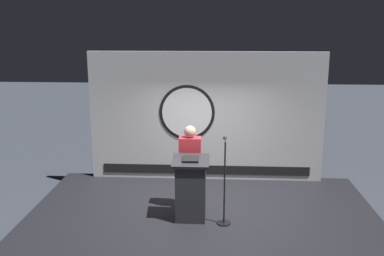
# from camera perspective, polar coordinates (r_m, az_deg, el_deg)

# --- Properties ---
(ground_plane) EXTENTS (40.00, 40.00, 0.00)m
(ground_plane) POSITION_cam_1_polar(r_m,az_deg,el_deg) (8.35, 1.40, -12.82)
(ground_plane) COLOR #383D47
(stage_platform) EXTENTS (6.40, 4.00, 0.30)m
(stage_platform) POSITION_cam_1_polar(r_m,az_deg,el_deg) (8.28, 1.40, -11.89)
(stage_platform) COLOR black
(stage_platform) RESTS_ON ground
(banner_display) EXTENTS (5.10, 0.12, 2.82)m
(banner_display) POSITION_cam_1_polar(r_m,az_deg,el_deg) (9.54, 1.76, 1.39)
(banner_display) COLOR silver
(banner_display) RESTS_ON stage_platform
(podium) EXTENTS (0.64, 0.50, 1.16)m
(podium) POSITION_cam_1_polar(r_m,az_deg,el_deg) (7.74, -0.17, -7.97)
(podium) COLOR #26262B
(podium) RESTS_ON stage_platform
(speaker_person) EXTENTS (0.40, 0.26, 1.60)m
(speaker_person) POSITION_cam_1_polar(r_m,az_deg,el_deg) (8.11, -0.26, -5.09)
(speaker_person) COLOR black
(speaker_person) RESTS_ON stage_platform
(microphone_stand) EXTENTS (0.24, 0.59, 1.48)m
(microphone_stand) POSITION_cam_1_polar(r_m,az_deg,el_deg) (7.66, 4.23, -8.56)
(microphone_stand) COLOR black
(microphone_stand) RESTS_ON stage_platform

